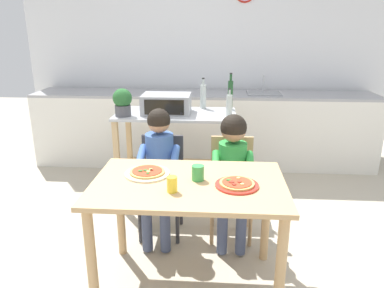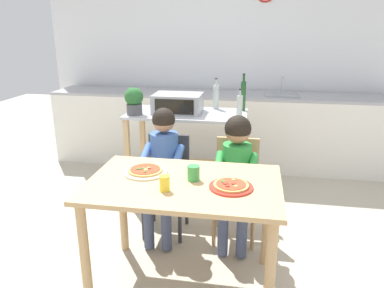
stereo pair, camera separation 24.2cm
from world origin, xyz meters
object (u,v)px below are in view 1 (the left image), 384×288
Objects in this scene: bottle_dark_olive_oil at (203,96)px; pizza_plate_red_rimmed at (237,184)px; child_in_green_shirt at (233,163)px; pizza_plate_cream at (147,173)px; bottle_clear_vinegar at (229,105)px; potted_herb_plant at (123,102)px; dining_table at (189,199)px; dining_chair_left at (162,178)px; drinking_cup_green at (198,173)px; toaster_oven at (167,104)px; child_in_blue_striped_shirt at (159,162)px; drinking_cup_yellow at (172,184)px; dining_chair_right at (231,180)px; bottle_squat_spirits at (230,94)px; kitchen_island_cart at (176,142)px.

bottle_dark_olive_oil is 1.65m from pizza_plate_red_rimmed.
pizza_plate_cream is at bearing -140.91° from child_in_green_shirt.
potted_herb_plant is at bearing -177.40° from bottle_clear_vinegar.
bottle_dark_olive_oil is at bearing 28.16° from potted_herb_plant.
child_in_green_shirt is at bearing -31.76° from potted_herb_plant.
dining_table is 1.48× the size of dining_chair_left.
pizza_plate_cream is at bearing 168.55° from drinking_cup_green.
bottle_clear_vinegar reaches higher than dining_table.
toaster_oven is 0.43× the size of child_in_blue_striped_shirt.
bottle_clear_vinegar is 0.90× the size of pizza_plate_cream.
potted_herb_plant reaches higher than drinking_cup_yellow.
child_in_blue_striped_shirt is at bearing -129.70° from bottle_clear_vinegar.
dining_table is (-0.02, -1.57, -0.37)m from bottle_dark_olive_oil.
bottle_clear_vinegar is at bearing 50.30° from child_in_blue_striped_shirt.
drinking_cup_green is (0.03, -1.54, -0.20)m from bottle_dark_olive_oil.
pizza_plate_red_rimmed is at bearing -90.03° from child_in_green_shirt.
pizza_plate_cream is at bearing -68.63° from potted_herb_plant.
dining_chair_right reaches higher than pizza_plate_cream.
bottle_squat_spirits is 1.19m from child_in_blue_striped_shirt.
drinking_cup_green is (-0.22, -1.19, -0.18)m from bottle_clear_vinegar.
drinking_cup_green is at bearing -11.45° from pizza_plate_cream.
potted_herb_plant is at bearing 124.20° from child_in_blue_striped_shirt.
bottle_clear_vinegar reaches higher than dining_chair_left.
bottle_squat_spirits is 1.18× the size of bottle_dark_olive_oil.
dining_table is 1.48× the size of dining_chair_right.
drinking_cup_yellow reaches higher than pizza_plate_cream.
child_in_green_shirt is at bearing 0.65° from child_in_blue_striped_shirt.
dining_chair_left is at bearing -135.36° from bottle_clear_vinegar.
kitchen_island_cart is at bearing 99.65° from dining_table.
pizza_plate_red_rimmed reaches higher than dining_table.
kitchen_island_cart is 1.51m from drinking_cup_yellow.
kitchen_island_cart is at bearing 102.23° from drinking_cup_green.
child_in_blue_striped_shirt is at bearing 105.25° from drinking_cup_yellow.
drinking_cup_yellow is (0.14, -1.49, 0.21)m from kitchen_island_cart.
drinking_cup_green is (-0.24, -0.53, 0.13)m from child_in_green_shirt.
dining_chair_right is 0.79× the size of child_in_green_shirt.
drinking_cup_yellow reaches higher than pizza_plate_red_rimmed.
bottle_squat_spirits is 0.45× the size of dining_chair_left.
bottle_dark_olive_oil is at bearing 99.54° from pizza_plate_red_rimmed.
toaster_oven is 0.65m from bottle_squat_spirits.
dining_chair_right is 0.87m from pizza_plate_cream.
dining_table is at bearing -76.67° from toaster_oven.
bottle_dark_olive_oil reaches higher than dining_chair_right.
dining_table is 0.33m from pizza_plate_red_rimmed.
dining_chair_left and dining_chair_right have the same top height.
child_in_green_shirt reaches higher than dining_table.
drinking_cup_yellow is at bearing -119.51° from dining_table.
bottle_clear_vinegar is at bearing -10.02° from toaster_oven.
dining_chair_left is at bearing 128.34° from pizza_plate_red_rimmed.
pizza_plate_red_rimmed is 2.74× the size of drinking_cup_green.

